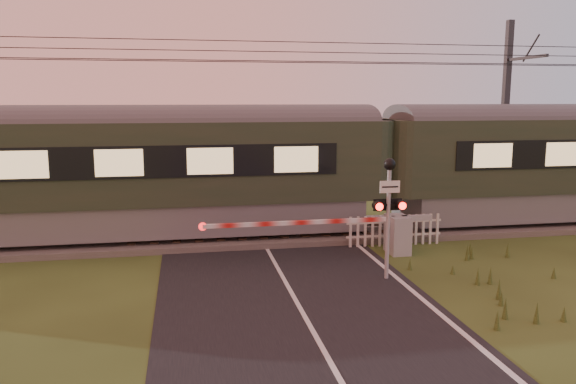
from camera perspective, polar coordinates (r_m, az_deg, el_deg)
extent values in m
plane|color=#2D3916|center=(12.01, 1.28, -11.89)|extent=(160.00, 160.00, 0.00)
cube|color=black|center=(12.01, 1.28, -11.84)|extent=(6.00, 140.00, 0.02)
cube|color=#47423D|center=(18.12, -2.91, -4.32)|extent=(140.00, 3.40, 0.24)
cube|color=slate|center=(17.38, -2.60, -4.24)|extent=(140.00, 0.08, 0.14)
cube|color=slate|center=(18.77, -3.21, -3.21)|extent=(140.00, 0.08, 0.14)
cube|color=#2D2116|center=(18.09, -2.92, -3.92)|extent=(0.24, 2.20, 0.06)
cylinder|color=black|center=(17.34, -2.93, 13.17)|extent=(120.00, 0.02, 0.02)
cylinder|color=black|center=(17.94, -3.19, 13.05)|extent=(120.00, 0.02, 0.02)
cylinder|color=black|center=(17.69, -3.08, 15.05)|extent=(120.00, 0.02, 0.02)
cylinder|color=black|center=(17.66, -3.07, 14.08)|extent=(120.00, 0.02, 0.02)
cube|color=slate|center=(18.32, -23.82, -2.56)|extent=(19.45, 2.57, 0.96)
cube|color=#243422|center=(18.07, -24.18, 2.68)|extent=(20.26, 2.80, 2.41)
cylinder|color=#4C4C4F|center=(17.99, -24.44, 6.50)|extent=(20.26, 0.98, 0.98)
cube|color=#FFD893|center=(16.67, -25.35, 2.52)|extent=(17.42, 0.04, 0.75)
cube|color=gray|center=(16.36, 11.08, -4.26)|extent=(0.54, 0.84, 1.09)
cylinder|color=gray|center=(16.31, 10.60, -4.29)|extent=(0.12, 0.12, 1.09)
cube|color=gray|center=(16.46, 12.89, -2.58)|extent=(0.89, 0.16, 0.16)
cube|color=red|center=(15.46, 1.32, -3.12)|extent=(5.36, 0.11, 0.11)
cylinder|color=red|center=(15.15, -8.67, -3.49)|extent=(0.22, 0.04, 0.22)
cylinder|color=gray|center=(13.80, 10.11, -3.33)|extent=(0.10, 0.10, 2.71)
cube|color=white|center=(13.57, 10.31, 0.52)|extent=(0.50, 0.03, 0.29)
sphere|color=black|center=(13.55, 10.29, 2.79)|extent=(0.29, 0.29, 0.29)
cube|color=black|center=(13.70, 10.17, -1.30)|extent=(0.68, 0.05, 0.05)
cylinder|color=#FF140C|center=(13.43, 9.28, -1.49)|extent=(0.18, 0.02, 0.18)
cylinder|color=#FF140C|center=(13.64, 11.57, -1.40)|extent=(0.18, 0.02, 0.18)
cube|color=black|center=(13.74, 10.09, -1.27)|extent=(0.72, 0.02, 0.29)
cube|color=silver|center=(17.23, 10.71, -4.34)|extent=(2.98, 0.04, 0.06)
cube|color=silver|center=(17.14, 10.76, -2.99)|extent=(2.98, 0.04, 0.06)
cube|color=#2D2D30|center=(23.16, 21.13, 7.00)|extent=(0.23, 0.23, 7.27)
cube|color=#2D2D30|center=(22.22, 23.04, 12.44)|extent=(0.10, 2.40, 0.10)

